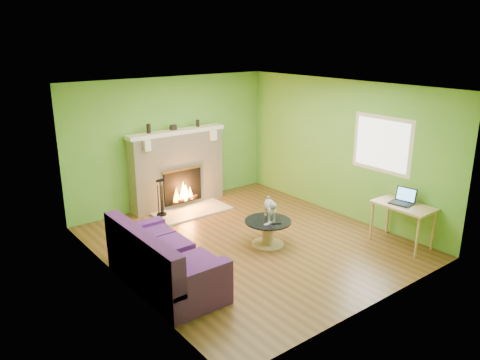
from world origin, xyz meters
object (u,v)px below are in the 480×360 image
at_px(desk, 403,210).
at_px(cat, 270,208).
at_px(sofa, 162,263).
at_px(coffee_table, 268,231).

xyz_separation_m(desk, cat, (-1.70, 1.40, 0.01)).
height_order(sofa, coffee_table, sofa).
height_order(coffee_table, cat, cat).
bearing_deg(coffee_table, sofa, -177.57).
bearing_deg(coffee_table, cat, 32.01).
height_order(sofa, desk, sofa).
distance_m(desk, cat, 2.20).
bearing_deg(desk, sofa, 161.69).
distance_m(coffee_table, desk, 2.26).
height_order(desk, cat, cat).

